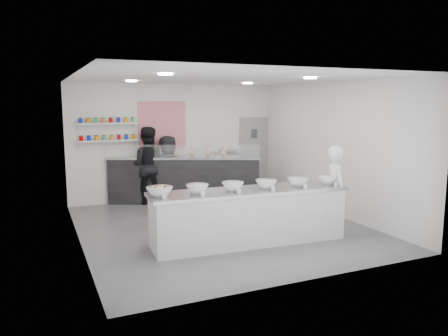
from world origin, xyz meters
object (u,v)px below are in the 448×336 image
Objects in this scene: espresso_machine at (230,156)px; staff_left at (147,165)px; staff_right at (168,169)px; back_bar at (184,179)px; prep_counter at (249,216)px; woman_prep at (336,190)px; espresso_ledge at (232,179)px.

staff_left is (-2.32, -0.10, -0.09)m from espresso_machine.
staff_right is (0.54, 0.00, -0.12)m from staff_left.
staff_right is at bearing -161.39° from staff_left.
staff_left is 1.14× the size of staff_right.
staff_left reaches higher than back_bar.
prep_counter is 7.02× the size of espresso_machine.
woman_prep is 0.89× the size of staff_left.
prep_counter is 3.98m from staff_left.
espresso_machine is (1.41, 3.94, 0.57)m from prep_counter.
back_bar is 4.17m from woman_prep.
back_bar is at bearing -167.09° from espresso_ledge.
prep_counter is 3.88m from staff_right.
espresso_machine is 0.30× the size of staff_right.
staff_left reaches higher than woman_prep.
staff_left reaches higher than prep_counter.
espresso_machine is 4.11m from woman_prep.
back_bar is 0.50m from staff_right.
staff_right reaches higher than prep_counter.
espresso_ledge is at bearing 37.03° from back_bar.
espresso_ledge is 0.63m from espresso_machine.
staff_left reaches higher than staff_right.
woman_prep reaches higher than espresso_ledge.
espresso_ledge is 0.68× the size of woman_prep.
espresso_machine reaches higher than prep_counter.
woman_prep is 4.82m from staff_left.
staff_right is at bearing 46.55° from woman_prep.
back_bar is at bearing 130.50° from staff_right.
prep_counter is 4.21m from espresso_ledge.
espresso_ledge is 0.69× the size of staff_right.
staff_right reaches higher than back_bar.
staff_right is at bearing -176.94° from espresso_machine.
prep_counter is 1.83m from woman_prep.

